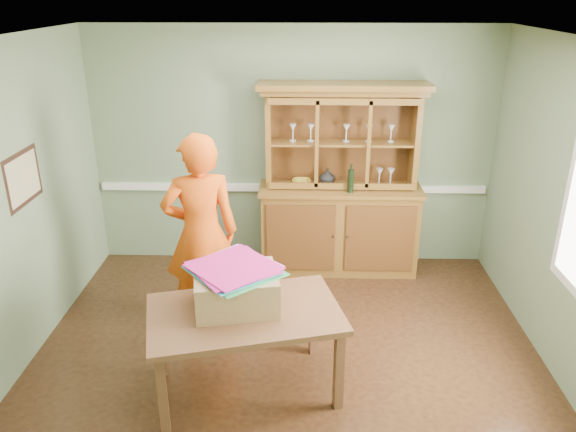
{
  "coord_description": "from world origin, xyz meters",
  "views": [
    {
      "loc": [
        0.12,
        -4.13,
        3.04
      ],
      "look_at": [
        -0.0,
        0.4,
        1.19
      ],
      "focal_mm": 35.0,
      "sensor_mm": 36.0,
      "label": 1
    }
  ],
  "objects_px": {
    "person": "(201,234)",
    "cardboard_box": "(236,290)",
    "china_hutch": "(339,207)",
    "dining_table": "(245,321)"
  },
  "relations": [
    {
      "from": "person",
      "to": "cardboard_box",
      "type": "bearing_deg",
      "value": 100.08
    },
    {
      "from": "china_hutch",
      "to": "dining_table",
      "type": "height_order",
      "value": "china_hutch"
    },
    {
      "from": "cardboard_box",
      "to": "person",
      "type": "relative_size",
      "value": 0.33
    },
    {
      "from": "dining_table",
      "to": "china_hutch",
      "type": "bearing_deg",
      "value": 54.3
    },
    {
      "from": "china_hutch",
      "to": "dining_table",
      "type": "relative_size",
      "value": 1.29
    },
    {
      "from": "china_hutch",
      "to": "person",
      "type": "distance_m",
      "value": 1.84
    },
    {
      "from": "cardboard_box",
      "to": "dining_table",
      "type": "bearing_deg",
      "value": -45.82
    },
    {
      "from": "dining_table",
      "to": "person",
      "type": "bearing_deg",
      "value": 102.65
    },
    {
      "from": "china_hutch",
      "to": "cardboard_box",
      "type": "height_order",
      "value": "china_hutch"
    },
    {
      "from": "china_hutch",
      "to": "cardboard_box",
      "type": "relative_size",
      "value": 3.39
    }
  ]
}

